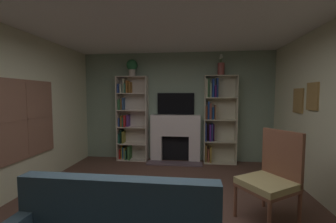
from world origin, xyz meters
TOP-DOWN VIEW (x-y plane):
  - wall_back_accent at (0.00, 2.83)m, footprint 4.77×0.06m
  - ceiling at (0.00, 0.00)m, footprint 4.77×5.73m
  - fireplace at (0.00, 2.68)m, footprint 1.30×0.54m
  - tv at (0.00, 2.77)m, footprint 0.90×0.06m
  - bookshelf_left at (-1.15, 2.69)m, footprint 0.75×0.32m
  - bookshelf_right at (0.96, 2.69)m, footprint 0.75×0.31m
  - potted_plant at (-1.06, 2.65)m, footprint 0.27×0.27m
  - vase_with_flowers at (1.06, 2.65)m, footprint 0.16×0.16m
  - armchair at (1.45, 0.31)m, footprint 0.81×0.80m

SIDE VIEW (x-z plane):
  - armchair at x=1.45m, z-range 0.00..1.15m
  - fireplace at x=0.00m, z-range 0.04..1.17m
  - bookshelf_left at x=-1.15m, z-range -0.02..2.05m
  - bookshelf_right at x=0.96m, z-range 0.03..2.10m
  - wall_back_accent at x=0.00m, z-range 0.00..2.65m
  - tv at x=0.00m, z-range 1.14..1.67m
  - vase_with_flowers at x=1.06m, z-range 1.99..2.49m
  - potted_plant at x=-1.06m, z-range 2.11..2.51m
  - ceiling at x=0.00m, z-range 2.65..2.71m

